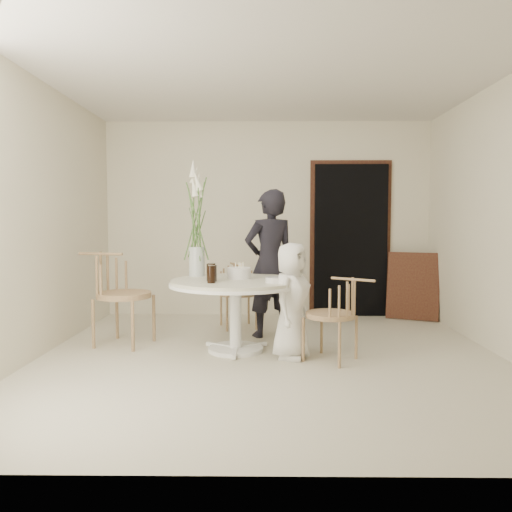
{
  "coord_description": "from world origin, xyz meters",
  "views": [
    {
      "loc": [
        -0.08,
        -4.75,
        1.32
      ],
      "look_at": [
        -0.14,
        0.3,
        0.97
      ],
      "focal_mm": 35.0,
      "sensor_mm": 36.0,
      "label": 1
    }
  ],
  "objects_px": {
    "table": "(235,291)",
    "chair_right": "(341,307)",
    "birthday_cake": "(239,273)",
    "chair_far": "(236,286)",
    "chair_left": "(112,285)",
    "flower_vase": "(196,224)",
    "boy": "(291,301)",
    "girl": "(270,263)"
  },
  "relations": [
    {
      "from": "table",
      "to": "chair_right",
      "type": "xyz_separation_m",
      "value": [
        1.01,
        -0.39,
        -0.09
      ]
    },
    {
      "from": "chair_right",
      "to": "birthday_cake",
      "type": "xyz_separation_m",
      "value": [
        -0.97,
        0.48,
        0.27
      ]
    },
    {
      "from": "chair_far",
      "to": "chair_left",
      "type": "relative_size",
      "value": 0.79
    },
    {
      "from": "chair_right",
      "to": "flower_vase",
      "type": "xyz_separation_m",
      "value": [
        -1.44,
        0.73,
        0.76
      ]
    },
    {
      "from": "boy",
      "to": "birthday_cake",
      "type": "distance_m",
      "value": 0.66
    },
    {
      "from": "birthday_cake",
      "to": "flower_vase",
      "type": "height_order",
      "value": "flower_vase"
    },
    {
      "from": "girl",
      "to": "boy",
      "type": "height_order",
      "value": "girl"
    },
    {
      "from": "chair_right",
      "to": "boy",
      "type": "bearing_deg",
      "value": -73.87
    },
    {
      "from": "chair_left",
      "to": "birthday_cake",
      "type": "distance_m",
      "value": 1.39
    },
    {
      "from": "birthday_cake",
      "to": "flower_vase",
      "type": "distance_m",
      "value": 0.73
    },
    {
      "from": "chair_far",
      "to": "boy",
      "type": "relative_size",
      "value": 0.71
    },
    {
      "from": "girl",
      "to": "table",
      "type": "bearing_deg",
      "value": 37.88
    },
    {
      "from": "girl",
      "to": "birthday_cake",
      "type": "height_order",
      "value": "girl"
    },
    {
      "from": "birthday_cake",
      "to": "chair_far",
      "type": "bearing_deg",
      "value": 94.49
    },
    {
      "from": "chair_right",
      "to": "girl",
      "type": "height_order",
      "value": "girl"
    },
    {
      "from": "chair_far",
      "to": "flower_vase",
      "type": "distance_m",
      "value": 1.24
    },
    {
      "from": "chair_left",
      "to": "flower_vase",
      "type": "height_order",
      "value": "flower_vase"
    },
    {
      "from": "table",
      "to": "boy",
      "type": "height_order",
      "value": "boy"
    },
    {
      "from": "table",
      "to": "chair_right",
      "type": "relative_size",
      "value": 1.65
    },
    {
      "from": "chair_right",
      "to": "chair_left",
      "type": "xyz_separation_m",
      "value": [
        -2.34,
        0.67,
        0.12
      ]
    },
    {
      "from": "chair_far",
      "to": "chair_left",
      "type": "bearing_deg",
      "value": -159.35
    },
    {
      "from": "chair_far",
      "to": "boy",
      "type": "bearing_deg",
      "value": -83.68
    },
    {
      "from": "chair_far",
      "to": "girl",
      "type": "distance_m",
      "value": 0.77
    },
    {
      "from": "table",
      "to": "chair_far",
      "type": "distance_m",
      "value": 1.24
    },
    {
      "from": "table",
      "to": "chair_left",
      "type": "xyz_separation_m",
      "value": [
        -1.33,
        0.28,
        0.03
      ]
    },
    {
      "from": "table",
      "to": "chair_left",
      "type": "bearing_deg",
      "value": 168.18
    },
    {
      "from": "birthday_cake",
      "to": "flower_vase",
      "type": "xyz_separation_m",
      "value": [
        -0.47,
        0.25,
        0.5
      ]
    },
    {
      "from": "table",
      "to": "boy",
      "type": "distance_m",
      "value": 0.61
    },
    {
      "from": "table",
      "to": "flower_vase",
      "type": "bearing_deg",
      "value": 142.1
    },
    {
      "from": "chair_far",
      "to": "flower_vase",
      "type": "relative_size",
      "value": 0.63
    },
    {
      "from": "chair_left",
      "to": "chair_right",
      "type": "bearing_deg",
      "value": -91.02
    },
    {
      "from": "chair_far",
      "to": "birthday_cake",
      "type": "xyz_separation_m",
      "value": [
        0.09,
        -1.14,
        0.28
      ]
    },
    {
      "from": "chair_left",
      "to": "boy",
      "type": "relative_size",
      "value": 0.89
    },
    {
      "from": "chair_left",
      "to": "birthday_cake",
      "type": "relative_size",
      "value": 4.13
    },
    {
      "from": "table",
      "to": "birthday_cake",
      "type": "relative_size",
      "value": 5.53
    },
    {
      "from": "table",
      "to": "flower_vase",
      "type": "distance_m",
      "value": 0.87
    },
    {
      "from": "chair_right",
      "to": "boy",
      "type": "relative_size",
      "value": 0.72
    },
    {
      "from": "girl",
      "to": "boy",
      "type": "bearing_deg",
      "value": 77.92
    },
    {
      "from": "chair_right",
      "to": "birthday_cake",
      "type": "distance_m",
      "value": 1.12
    },
    {
      "from": "chair_left",
      "to": "flower_vase",
      "type": "xyz_separation_m",
      "value": [
        0.9,
        0.06,
        0.64
      ]
    },
    {
      "from": "chair_right",
      "to": "chair_left",
      "type": "distance_m",
      "value": 2.44
    },
    {
      "from": "girl",
      "to": "boy",
      "type": "distance_m",
      "value": 0.98
    }
  ]
}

